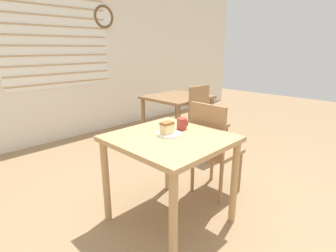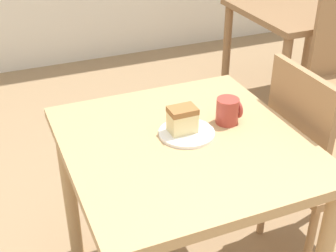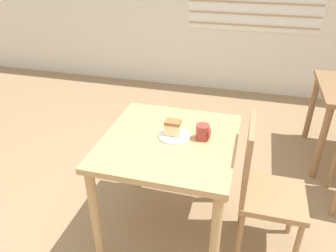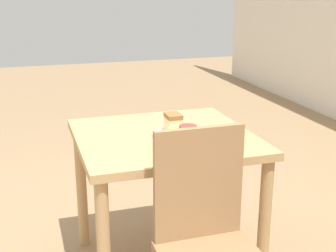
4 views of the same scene
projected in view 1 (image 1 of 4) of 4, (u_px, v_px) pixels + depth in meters
ground_plane at (191, 234)px, 2.13m from camera, size 14.00×14.00×0.00m
wall_back at (31, 51)px, 3.77m from camera, size 10.00×0.10×2.80m
dining_table_near at (170, 150)px, 2.13m from camera, size 0.85×0.88×0.78m
dining_table_far at (177, 104)px, 4.02m from camera, size 0.87×0.83×0.75m
chair_near_window at (213, 147)px, 2.58m from camera, size 0.41×0.41×0.96m
chair_far_corner at (205, 119)px, 3.57m from camera, size 0.43×0.43×0.96m
plate at (169, 134)px, 2.13m from camera, size 0.21×0.21×0.01m
cake_slice at (167, 128)px, 2.11m from camera, size 0.10×0.07×0.10m
coffee_mug at (182, 124)px, 2.26m from camera, size 0.09×0.09×0.10m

